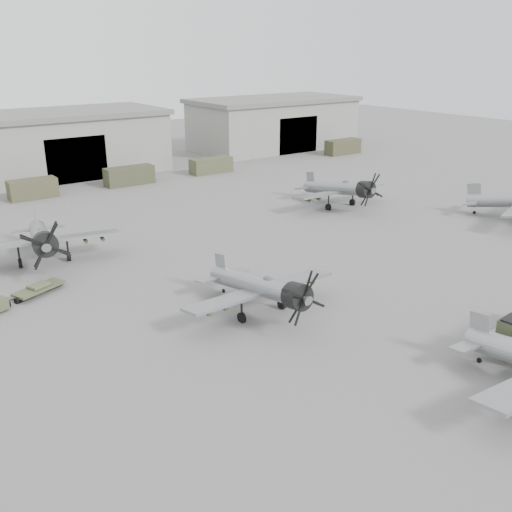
{
  "coord_description": "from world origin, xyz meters",
  "views": [
    {
      "loc": [
        -24.79,
        -19.44,
        17.12
      ],
      "look_at": [
        -1.54,
        12.66,
        2.5
      ],
      "focal_mm": 40.0,
      "sensor_mm": 36.0,
      "label": 1
    }
  ],
  "objects_px": {
    "tug_trailer": "(11,299)",
    "aircraft_far_1": "(342,189)",
    "aircraft_far_0": "(42,238)",
    "aircraft_mid_1": "(263,288)"
  },
  "relations": [
    {
      "from": "aircraft_mid_1",
      "to": "aircraft_far_1",
      "type": "bearing_deg",
      "value": 34.62
    },
    {
      "from": "aircraft_far_1",
      "to": "tug_trailer",
      "type": "relative_size",
      "value": 1.84
    },
    {
      "from": "tug_trailer",
      "to": "aircraft_mid_1",
      "type": "bearing_deg",
      "value": -63.97
    },
    {
      "from": "aircraft_mid_1",
      "to": "aircraft_far_0",
      "type": "bearing_deg",
      "value": 114.94
    },
    {
      "from": "aircraft_mid_1",
      "to": "aircraft_far_0",
      "type": "relative_size",
      "value": 0.88
    },
    {
      "from": "tug_trailer",
      "to": "aircraft_far_1",
      "type": "bearing_deg",
      "value": -14.88
    },
    {
      "from": "aircraft_mid_1",
      "to": "aircraft_far_0",
      "type": "height_order",
      "value": "aircraft_far_0"
    },
    {
      "from": "aircraft_far_0",
      "to": "aircraft_far_1",
      "type": "xyz_separation_m",
      "value": [
        32.43,
        -1.6,
        -0.11
      ]
    },
    {
      "from": "aircraft_mid_1",
      "to": "aircraft_far_1",
      "type": "xyz_separation_m",
      "value": [
        23.44,
        16.83,
        0.14
      ]
    },
    {
      "from": "aircraft_far_0",
      "to": "tug_trailer",
      "type": "bearing_deg",
      "value": -110.98
    }
  ]
}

